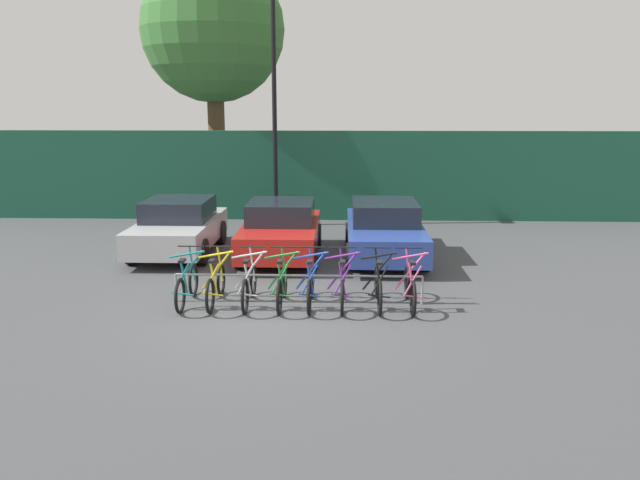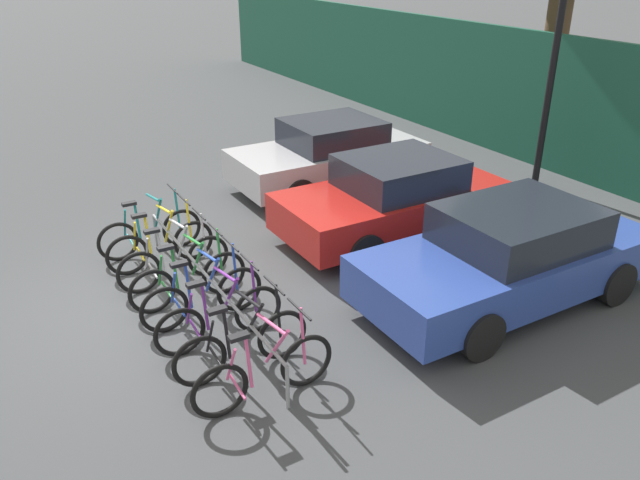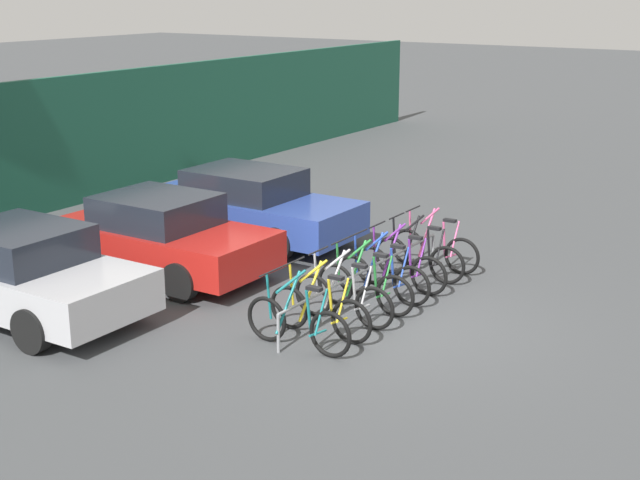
{
  "view_description": "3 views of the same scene",
  "coord_description": "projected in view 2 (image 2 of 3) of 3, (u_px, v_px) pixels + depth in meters",
  "views": [
    {
      "loc": [
        1.37,
        -10.78,
        3.77
      ],
      "look_at": [
        0.94,
        1.68,
        1.03
      ],
      "focal_mm": 35.0,
      "sensor_mm": 36.0,
      "label": 1
    },
    {
      "loc": [
        7.74,
        -1.75,
        4.6
      ],
      "look_at": [
        0.86,
        2.3,
        0.8
      ],
      "focal_mm": 35.0,
      "sensor_mm": 36.0,
      "label": 2
    },
    {
      "loc": [
        -10.93,
        -5.91,
        4.83
      ],
      "look_at": [
        -0.45,
        0.88,
        1.24
      ],
      "focal_mm": 50.0,
      "sensor_mm": 36.0,
      "label": 3
    }
  ],
  "objects": [
    {
      "name": "ground_plane",
      "position": [
        149.0,
        304.0,
        8.81
      ],
      "size": [
        120.0,
        120.0,
        0.0
      ],
      "primitive_type": "plane",
      "color": "#424447"
    },
    {
      "name": "car_silver",
      "position": [
        329.0,
        155.0,
        12.79
      ],
      "size": [
        1.91,
        3.94,
        1.4
      ],
      "color": "#B7B7BC",
      "rests_on": "ground"
    },
    {
      "name": "bicycle_purple",
      "position": [
        220.0,
        317.0,
        7.8
      ],
      "size": [
        0.68,
        1.71,
        1.05
      ],
      "rotation": [
        0.0,
        0.0,
        -0.02
      ],
      "color": "black",
      "rests_on": "ground"
    },
    {
      "name": "hoarding_wall",
      "position": [
        607.0,
        117.0,
        12.53
      ],
      "size": [
        36.0,
        0.16,
        2.9
      ],
      "primitive_type": "cube",
      "color": "#19513D",
      "rests_on": "ground"
    },
    {
      "name": "bicycle_teal",
      "position": [
        150.0,
        232.0,
        10.1
      ],
      "size": [
        0.68,
        1.71,
        1.05
      ],
      "rotation": [
        0.0,
        0.0,
        -0.04
      ],
      "color": "black",
      "rests_on": "ground"
    },
    {
      "name": "bike_rack",
      "position": [
        206.0,
        278.0,
        8.47
      ],
      "size": [
        4.78,
        0.04,
        0.57
      ],
      "color": "gray",
      "rests_on": "ground"
    },
    {
      "name": "bicycle_black",
      "position": [
        242.0,
        344.0,
        7.27
      ],
      "size": [
        0.68,
        1.71,
        1.05
      ],
      "rotation": [
        0.0,
        0.0,
        0.06
      ],
      "color": "black",
      "rests_on": "ground"
    },
    {
      "name": "bicycle_silver",
      "position": [
        174.0,
        261.0,
        9.17
      ],
      "size": [
        0.68,
        1.71,
        1.05
      ],
      "rotation": [
        0.0,
        0.0,
        0.02
      ],
      "color": "black",
      "rests_on": "ground"
    },
    {
      "name": "bicycle_green",
      "position": [
        189.0,
        279.0,
        8.69
      ],
      "size": [
        0.68,
        1.71,
        1.05
      ],
      "rotation": [
        0.0,
        0.0,
        0.04
      ],
      "color": "black",
      "rests_on": "ground"
    },
    {
      "name": "bicycle_pink",
      "position": [
        265.0,
        372.0,
        6.8
      ],
      "size": [
        0.68,
        1.71,
        1.05
      ],
      "rotation": [
        0.0,
        0.0,
        -0.02
      ],
      "color": "black",
      "rests_on": "ground"
    },
    {
      "name": "bicycle_yellow",
      "position": [
        161.0,
        245.0,
        9.67
      ],
      "size": [
        0.68,
        1.71,
        1.05
      ],
      "rotation": [
        0.0,
        0.0,
        0.01
      ],
      "color": "black",
      "rests_on": "ground"
    },
    {
      "name": "car_blue",
      "position": [
        510.0,
        256.0,
        8.63
      ],
      "size": [
        1.91,
        4.38,
        1.4
      ],
      "color": "#2D479E",
      "rests_on": "ground"
    },
    {
      "name": "bicycle_blue",
      "position": [
        203.0,
        296.0,
        8.26
      ],
      "size": [
        0.68,
        1.71,
        1.05
      ],
      "rotation": [
        0.0,
        0.0,
        0.04
      ],
      "color": "black",
      "rests_on": "ground"
    },
    {
      "name": "car_red",
      "position": [
        394.0,
        198.0,
        10.59
      ],
      "size": [
        1.91,
        3.94,
        1.4
      ],
      "color": "red",
      "rests_on": "ground"
    }
  ]
}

